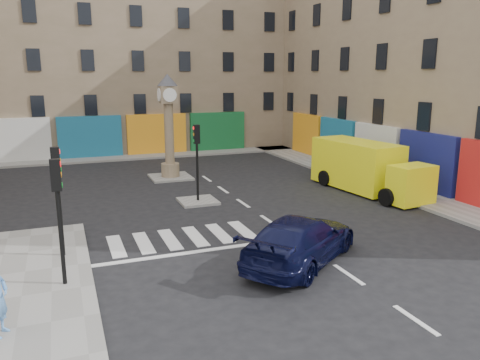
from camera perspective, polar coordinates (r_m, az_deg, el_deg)
ground at (r=16.89m, az=9.24°, el=-8.75°), size 120.00×120.00×0.00m
sidewalk_right at (r=29.51m, az=14.08°, el=0.43°), size 2.60×30.00×0.15m
sidewalk_far at (r=36.44m, az=-14.42°, el=2.67°), size 32.00×2.40×0.15m
island_near at (r=23.15m, az=-5.14°, el=-2.58°), size 1.80×1.80×0.12m
island_far at (r=28.81m, az=-8.46°, el=0.35°), size 2.40×2.40×0.12m
building_right at (r=33.01m, az=24.15°, el=14.83°), size 10.00×30.00×16.00m
building_far at (r=41.78m, az=-16.09°, el=15.41°), size 32.00×10.00×17.00m
traffic_light_left_near at (r=14.14m, az=-21.31°, el=-2.52°), size 0.28×0.22×3.70m
traffic_light_left_far at (r=16.48m, az=-21.35°, el=-0.47°), size 0.28×0.22×3.70m
traffic_light_island at (r=22.63m, az=-5.27°, el=3.62°), size 0.28×0.22×3.70m
clock_pillar at (r=28.28m, az=-8.69°, el=7.27°), size 1.20×1.20×6.10m
navy_sedan at (r=15.74m, az=7.40°, el=-7.22°), size 5.69×5.05×1.58m
yellow_van at (r=25.88m, az=15.02°, el=1.48°), size 3.03×7.40×2.63m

